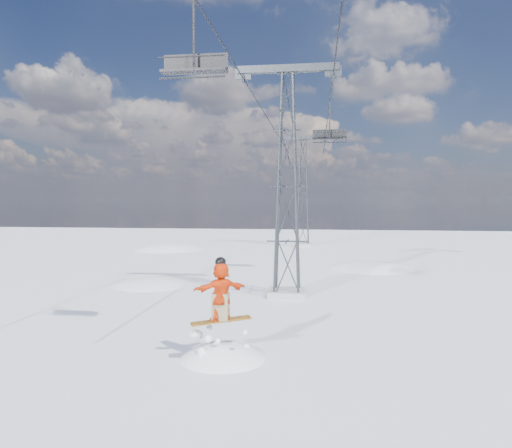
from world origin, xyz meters
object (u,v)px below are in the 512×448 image
at_px(snowboarder_jump, 224,410).
at_px(lift_chair_near, 195,65).
at_px(lift_tower_far, 303,194).
at_px(lift_tower_near, 287,187).

relative_size(snowboarder_jump, lift_chair_near, 2.87).
height_order(lift_tower_far, lift_chair_near, lift_tower_far).
bearing_deg(snowboarder_jump, lift_chair_near, 170.95).
relative_size(lift_tower_far, snowboarder_jump, 1.61).
relative_size(lift_tower_near, snowboarder_jump, 1.61).
xyz_separation_m(lift_tower_far, snowboarder_jump, (-1.33, -34.30, -7.09)).
xyz_separation_m(lift_tower_near, lift_chair_near, (-2.20, -9.16, 3.41)).
height_order(lift_tower_near, snowboarder_jump, lift_tower_near).
bearing_deg(snowboarder_jump, lift_tower_far, 87.79).
distance_m(lift_tower_far, snowboarder_jump, 35.05).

